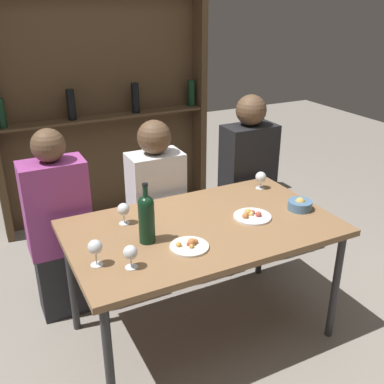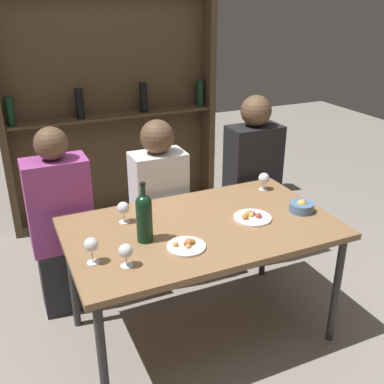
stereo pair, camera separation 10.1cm
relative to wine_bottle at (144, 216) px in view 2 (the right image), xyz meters
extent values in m
plane|color=gray|center=(0.34, 0.03, -0.89)|extent=(10.00, 10.00, 0.00)
cube|color=olive|center=(0.34, 0.03, -0.16)|extent=(1.48, 0.88, 0.04)
cylinder|color=#2D2D30|center=(-0.34, -0.35, -0.53)|extent=(0.04, 0.04, 0.71)
cylinder|color=#2D2D30|center=(1.02, -0.35, -0.53)|extent=(0.04, 0.04, 0.71)
cylinder|color=#2D2D30|center=(-0.34, 0.41, -0.53)|extent=(0.04, 0.04, 0.71)
cylinder|color=#2D2D30|center=(1.02, 0.41, -0.53)|extent=(0.04, 0.04, 0.71)
cube|color=#4C3823|center=(0.34, 1.92, 0.18)|extent=(1.83, 0.02, 2.14)
cube|color=#4C3823|center=(1.26, 1.81, 0.18)|extent=(0.06, 0.18, 2.14)
cube|color=#4C3823|center=(0.34, 1.81, 0.06)|extent=(1.75, 0.18, 0.02)
cylinder|color=black|center=(-0.49, 1.81, 0.19)|extent=(0.07, 0.07, 0.23)
cylinder|color=black|center=(0.06, 1.81, 0.20)|extent=(0.07, 0.07, 0.25)
cylinder|color=black|center=(0.62, 1.81, 0.20)|extent=(0.07, 0.07, 0.26)
cylinder|color=black|center=(1.17, 1.82, 0.20)|extent=(0.07, 0.07, 0.24)
cylinder|color=black|center=(0.00, 0.00, -0.03)|extent=(0.08, 0.08, 0.22)
sphere|color=black|center=(0.00, 0.00, 0.07)|extent=(0.08, 0.08, 0.08)
cylinder|color=black|center=(0.00, 0.00, 0.12)|extent=(0.03, 0.03, 0.10)
cylinder|color=black|center=(0.00, 0.00, 0.18)|extent=(0.03, 0.03, 0.01)
cylinder|color=silver|center=(-0.04, 0.24, -0.14)|extent=(0.06, 0.06, 0.00)
cylinder|color=silver|center=(-0.04, 0.24, -0.11)|extent=(0.01, 0.01, 0.07)
sphere|color=silver|center=(-0.04, 0.24, -0.05)|extent=(0.07, 0.07, 0.07)
cylinder|color=silver|center=(-0.30, -0.10, -0.14)|extent=(0.06, 0.06, 0.00)
cylinder|color=silver|center=(-0.30, -0.10, -0.10)|extent=(0.01, 0.01, 0.08)
sphere|color=silver|center=(-0.30, -0.10, -0.04)|extent=(0.07, 0.07, 0.07)
cylinder|color=silver|center=(0.92, 0.32, -0.14)|extent=(0.06, 0.06, 0.00)
cylinder|color=silver|center=(0.92, 0.32, -0.11)|extent=(0.01, 0.01, 0.06)
sphere|color=silver|center=(0.92, 0.32, -0.06)|extent=(0.07, 0.07, 0.07)
cylinder|color=silver|center=(-0.16, -0.20, -0.14)|extent=(0.06, 0.06, 0.00)
cylinder|color=silver|center=(-0.16, -0.20, -0.11)|extent=(0.01, 0.01, 0.06)
sphere|color=silver|center=(-0.16, -0.20, -0.06)|extent=(0.07, 0.07, 0.07)
cylinder|color=white|center=(0.64, -0.02, -0.14)|extent=(0.22, 0.22, 0.01)
sphere|color=#B74C3D|center=(0.67, -0.04, -0.12)|extent=(0.04, 0.04, 0.04)
sphere|color=#E5BC66|center=(0.63, -0.01, -0.12)|extent=(0.03, 0.03, 0.03)
sphere|color=gold|center=(0.62, 0.01, -0.12)|extent=(0.04, 0.04, 0.04)
sphere|color=#B74C3D|center=(0.65, 0.00, -0.12)|extent=(0.03, 0.03, 0.03)
sphere|color=#C67038|center=(0.59, -0.02, -0.12)|extent=(0.04, 0.04, 0.04)
cylinder|color=silver|center=(0.16, -0.16, -0.14)|extent=(0.20, 0.20, 0.01)
sphere|color=#C67038|center=(0.18, -0.15, -0.12)|extent=(0.04, 0.04, 0.04)
sphere|color=#C67038|center=(0.20, -0.15, -0.12)|extent=(0.03, 0.03, 0.03)
sphere|color=gold|center=(0.17, -0.18, -0.12)|extent=(0.02, 0.02, 0.02)
sphere|color=#B74C3D|center=(0.17, -0.15, -0.12)|extent=(0.03, 0.03, 0.03)
sphere|color=gold|center=(0.12, -0.14, -0.12)|extent=(0.03, 0.03, 0.03)
cylinder|color=#4C7299|center=(0.95, -0.05, -0.12)|extent=(0.14, 0.14, 0.05)
sphere|color=gold|center=(0.95, -0.05, -0.10)|extent=(0.06, 0.06, 0.06)
cube|color=#26262B|center=(-0.34, 0.63, -0.66)|extent=(0.34, 0.22, 0.45)
cube|color=#9E3F8C|center=(-0.34, 0.63, -0.14)|extent=(0.38, 0.22, 0.58)
sphere|color=brown|center=(-0.34, 0.63, 0.25)|extent=(0.20, 0.20, 0.20)
cube|color=#26262B|center=(0.31, 0.63, -0.66)|extent=(0.32, 0.22, 0.45)
cube|color=white|center=(0.31, 0.63, -0.17)|extent=(0.35, 0.22, 0.53)
sphere|color=brown|center=(0.31, 0.63, 0.21)|extent=(0.22, 0.22, 0.22)
cube|color=#26262B|center=(1.03, 0.63, -0.66)|extent=(0.34, 0.22, 0.45)
cube|color=black|center=(1.03, 0.63, -0.12)|extent=(0.38, 0.22, 0.63)
sphere|color=brown|center=(1.03, 0.63, 0.30)|extent=(0.21, 0.21, 0.21)
camera|label=1|loc=(-0.71, -1.91, 1.03)|focal=42.00mm
camera|label=2|loc=(-0.62, -1.96, 1.03)|focal=42.00mm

